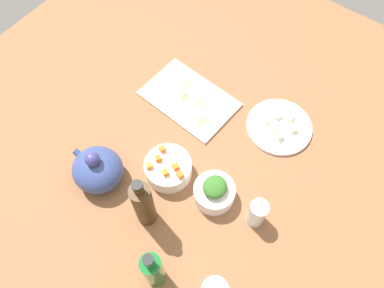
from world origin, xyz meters
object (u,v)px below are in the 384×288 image
(bottle_1, at_px, (153,270))
(drinking_glass_1, at_px, (257,213))
(cutting_board, at_px, (189,99))
(bowl_greens, at_px, (214,193))
(teapot, at_px, (97,169))
(plate_tofu, at_px, (279,127))
(bottle_0, at_px, (143,204))
(bowl_carrots, at_px, (168,168))

(bottle_1, xyz_separation_m, drinking_glass_1, (-0.14, -0.32, -0.05))
(cutting_board, relative_size, bottle_1, 1.37)
(cutting_board, relative_size, bowl_greens, 2.54)
(teapot, xyz_separation_m, drinking_glass_1, (-0.48, -0.18, -0.00))
(teapot, bearing_deg, plate_tofu, -126.25)
(plate_tofu, xyz_separation_m, bottle_1, (0.03, 0.65, 0.10))
(cutting_board, height_order, bowl_greens, bowl_greens)
(bowl_greens, bearing_deg, bottle_0, 53.83)
(plate_tofu, distance_m, bowl_carrots, 0.42)
(drinking_glass_1, bearing_deg, teapot, 20.30)
(bowl_greens, relative_size, bowl_carrots, 0.85)
(bottle_0, bearing_deg, bottle_1, 137.62)
(bowl_greens, height_order, bottle_0, bottle_0)
(teapot, distance_m, bottle_1, 0.37)
(bottle_0, bearing_deg, teapot, -3.63)
(teapot, bearing_deg, bowl_carrots, -139.51)
(bowl_greens, xyz_separation_m, drinking_glass_1, (-0.14, -0.02, 0.02))
(plate_tofu, relative_size, bowl_carrots, 1.50)
(plate_tofu, xyz_separation_m, drinking_glass_1, (-0.11, 0.33, 0.05))
(bottle_1, bearing_deg, plate_tofu, -92.80)
(teapot, xyz_separation_m, bottle_0, (-0.21, 0.01, 0.05))
(bowl_greens, distance_m, teapot, 0.38)
(teapot, bearing_deg, drinking_glass_1, -159.70)
(plate_tofu, distance_m, teapot, 0.64)
(cutting_board, bearing_deg, bottle_0, 110.27)
(bottle_0, distance_m, drinking_glass_1, 0.34)
(bottle_1, relative_size, drinking_glass_1, 2.12)
(cutting_board, relative_size, plate_tofu, 1.44)
(cutting_board, bearing_deg, drinking_glass_1, 150.80)
(bowl_greens, height_order, teapot, teapot)
(bowl_carrots, bearing_deg, bottle_1, 121.81)
(drinking_glass_1, bearing_deg, bottle_1, 66.42)
(bowl_greens, xyz_separation_m, bottle_0, (0.13, 0.18, 0.08))
(bottle_0, height_order, bottle_1, bottle_0)
(bowl_greens, relative_size, bottle_0, 0.50)
(bowl_greens, bearing_deg, bowl_carrots, 6.25)
(bowl_greens, distance_m, bottle_1, 0.31)
(teapot, bearing_deg, bottle_1, 158.29)
(bowl_greens, bearing_deg, bottle_1, 91.29)
(bottle_1, bearing_deg, bowl_carrots, -58.19)
(plate_tofu, relative_size, bowl_greens, 1.76)
(plate_tofu, distance_m, bowl_greens, 0.35)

